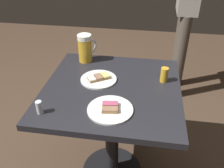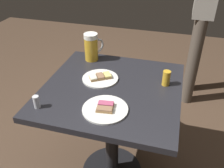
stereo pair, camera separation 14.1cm
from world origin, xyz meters
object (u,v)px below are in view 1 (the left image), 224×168
plate_near (99,79)px  patron_standing (187,6)px  plate_far (110,109)px  beer_mug (86,48)px  salt_shaker (39,107)px  beer_glass_small (164,75)px

plate_near → patron_standing: (-1.12, 0.61, 0.17)m
plate_far → patron_standing: 1.49m
plate_near → beer_mug: size_ratio=1.15×
plate_near → salt_shaker: 0.42m
salt_shaker → plate_near: bearing=147.0°
plate_near → beer_glass_small: 0.39m
plate_far → beer_glass_small: beer_glass_small is taller
plate_near → beer_mug: beer_mug is taller
plate_far → patron_standing: patron_standing is taller
plate_near → plate_far: bearing=22.9°
plate_far → beer_mug: 0.58m
beer_glass_small → patron_standing: bearing=168.5°
plate_far → salt_shaker: size_ratio=3.40×
beer_mug → patron_standing: size_ratio=0.12×
salt_shaker → beer_mug: bearing=171.2°
patron_standing → salt_shaker: bearing=-28.4°
plate_near → plate_far: size_ratio=0.93×
beer_glass_small → patron_standing: (-1.07, 0.22, 0.13)m
plate_far → beer_mug: beer_mug is taller
plate_far → patron_standing: size_ratio=0.15×
plate_near → beer_glass_small: (-0.05, 0.39, 0.04)m
beer_glass_small → salt_shaker: bearing=-57.4°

